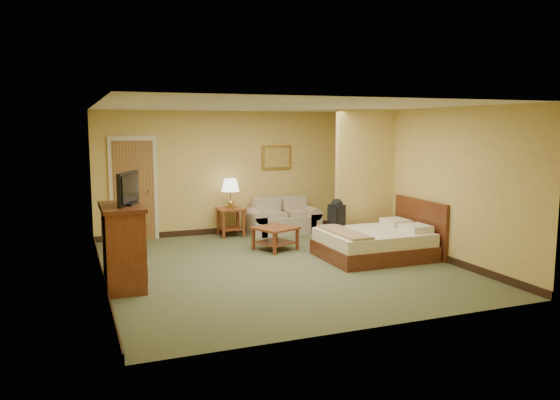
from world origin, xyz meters
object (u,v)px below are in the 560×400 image
coffee_table (275,234)px  loveseat (283,221)px  dresser (123,246)px  bed (377,242)px

coffee_table → loveseat: bearing=63.2°
coffee_table → dresser: dresser is taller
dresser → loveseat: bearing=38.8°
loveseat → bed: (0.71, -2.67, 0.02)m
dresser → bed: dresser is taller
loveseat → bed: bearing=-75.1°
coffee_table → dresser: bearing=-153.6°
bed → coffee_table: bearing=140.7°
dresser → bed: (4.30, 0.22, -0.33)m
dresser → bed: 4.32m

